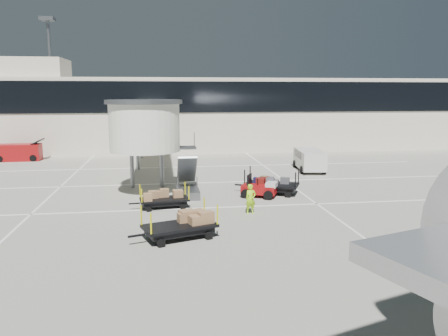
{
  "coord_description": "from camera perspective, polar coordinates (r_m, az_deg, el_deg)",
  "views": [
    {
      "loc": [
        -2.87,
        -21.9,
        6.47
      ],
      "look_at": [
        0.72,
        3.61,
        2.0
      ],
      "focal_mm": 35.0,
      "sensor_mm": 36.0,
      "label": 1
    }
  ],
  "objects": [
    {
      "name": "lane_markings",
      "position": [
        31.98,
        -3.9,
        -1.84
      ],
      "size": [
        40.0,
        30.0,
        0.02
      ],
      "color": "white",
      "rests_on": "ground"
    },
    {
      "name": "box_cart_far",
      "position": [
        24.98,
        -7.87,
        -4.08
      ],
      "size": [
        3.41,
        1.67,
        1.31
      ],
      "rotation": [
        0.0,
        0.0,
        0.12
      ],
      "color": "black",
      "rests_on": "ground"
    },
    {
      "name": "ground",
      "position": [
        23.02,
        -0.53,
        -6.48
      ],
      "size": [
        140.0,
        140.0,
        0.0
      ],
      "primitive_type": "plane",
      "color": "#AEAA9B",
      "rests_on": "ground"
    },
    {
      "name": "minivan",
      "position": [
        37.24,
        11.04,
        1.29
      ],
      "size": [
        2.44,
        4.78,
        1.74
      ],
      "rotation": [
        0.0,
        0.0,
        -0.11
      ],
      "color": "silver",
      "rests_on": "ground"
    },
    {
      "name": "box_cart_near",
      "position": [
        19.78,
        -5.92,
        -7.54
      ],
      "size": [
        4.0,
        2.54,
        1.54
      ],
      "rotation": [
        0.0,
        0.0,
        0.33
      ],
      "color": "black",
      "rests_on": "ground"
    },
    {
      "name": "suitcase_cart",
      "position": [
        28.37,
        6.1,
        -2.18
      ],
      "size": [
        4.15,
        2.94,
        1.63
      ],
      "rotation": [
        0.0,
        0.0,
        -0.43
      ],
      "color": "black",
      "rests_on": "ground"
    },
    {
      "name": "ground_worker",
      "position": [
        23.57,
        3.5,
        -4.06
      ],
      "size": [
        0.66,
        0.51,
        1.63
      ],
      "primitive_type": "imported",
      "rotation": [
        0.0,
        0.0,
        0.22
      ],
      "color": "#A6EB18",
      "rests_on": "ground"
    },
    {
      "name": "belt_loader",
      "position": [
        46.23,
        -25.23,
        1.86
      ],
      "size": [
        4.4,
        1.88,
        2.1
      ],
      "rotation": [
        0.0,
        0.0,
        0.03
      ],
      "color": "maroon",
      "rests_on": "ground"
    },
    {
      "name": "jet_bridge",
      "position": [
        34.26,
        -9.89,
        6.04
      ],
      "size": [
        5.7,
        20.4,
        6.03
      ],
      "color": "white",
      "rests_on": "ground"
    },
    {
      "name": "baggage_tug",
      "position": [
        27.38,
        4.7,
        -2.75
      ],
      "size": [
        2.4,
        2.08,
        1.42
      ],
      "rotation": [
        0.0,
        0.0,
        -0.44
      ],
      "color": "maroon",
      "rests_on": "ground"
    },
    {
      "name": "terminal",
      "position": [
        51.96,
        -5.27,
        7.2
      ],
      "size": [
        64.0,
        12.11,
        15.2
      ],
      "color": "beige",
      "rests_on": "ground"
    }
  ]
}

